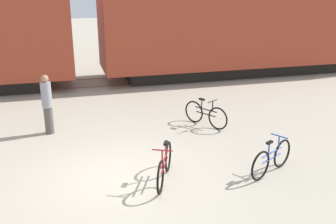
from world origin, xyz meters
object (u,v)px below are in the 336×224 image
object	(u,v)px
bicycle_blue	(272,159)
person_in_grey	(47,104)
bicycle_maroon	(164,166)
bicycle_black	(206,114)
freight_train	(85,21)

from	to	relation	value
bicycle_blue	person_in_grey	size ratio (longest dim) A/B	0.82
bicycle_blue	bicycle_maroon	size ratio (longest dim) A/B	0.89
bicycle_black	bicycle_maroon	distance (m)	3.83
bicycle_maroon	person_in_grey	bearing A→B (deg)	124.50
bicycle_blue	bicycle_maroon	bearing A→B (deg)	173.47
bicycle_blue	person_in_grey	bearing A→B (deg)	141.72
person_in_grey	bicycle_black	bearing A→B (deg)	-49.48
bicycle_blue	bicycle_black	distance (m)	3.47
bicycle_blue	bicycle_black	world-z (taller)	bicycle_blue
bicycle_black	bicycle_maroon	size ratio (longest dim) A/B	0.86
freight_train	person_in_grey	size ratio (longest dim) A/B	15.65
person_in_grey	freight_train	bearing A→B (deg)	32.47
freight_train	person_in_grey	xyz separation A→B (m)	(-1.63, -5.81, -1.83)
freight_train	bicycle_blue	distance (m)	10.78
freight_train	person_in_grey	bearing A→B (deg)	-105.70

